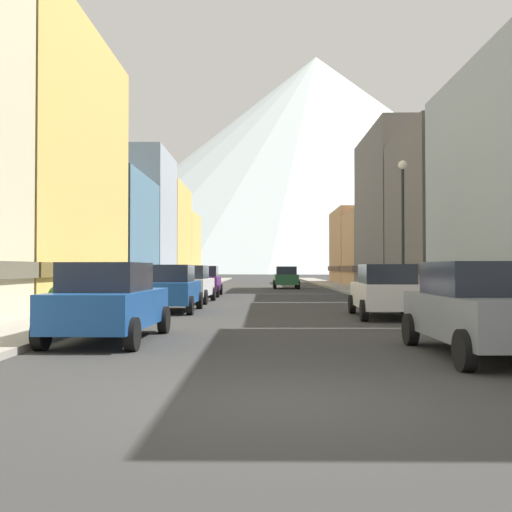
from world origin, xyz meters
TOP-DOWN VIEW (x-y plane):
  - ground_plane at (0.00, 0.00)m, footprint 400.00×400.00m
  - sidewalk_left at (-6.25, 35.00)m, footprint 2.50×100.00m
  - sidewalk_right at (6.25, 35.00)m, footprint 2.50×100.00m
  - storefront_left_2 at (-11.56, 29.72)m, footprint 8.41×9.30m
  - storefront_left_3 at (-11.24, 38.79)m, footprint 7.78×8.35m
  - storefront_left_4 at (-12.43, 48.37)m, footprint 10.16×10.34m
  - storefront_left_5 at (-10.74, 58.16)m, footprint 6.79×9.07m
  - storefront_right_2 at (11.24, 26.56)m, footprint 7.79×9.14m
  - storefront_right_3 at (12.07, 37.52)m, footprint 9.45×11.98m
  - storefront_right_4 at (11.75, 47.85)m, footprint 8.80×8.25m
  - storefront_right_5 at (12.28, 57.63)m, footprint 9.85×10.48m
  - car_left_0 at (-3.80, 6.20)m, footprint 2.17×4.45m
  - car_left_1 at (-3.80, 15.34)m, footprint 2.07×4.40m
  - car_left_2 at (-3.80, 21.41)m, footprint 2.20×4.46m
  - car_left_3 at (-3.80, 28.10)m, footprint 2.11×4.42m
  - car_right_0 at (3.80, 4.02)m, footprint 2.13×4.43m
  - car_right_1 at (3.80, 12.82)m, footprint 2.20×4.46m
  - car_driving_0 at (1.60, 41.40)m, footprint 2.06×4.40m
  - trash_bin_right at (6.35, 9.64)m, footprint 0.59×0.59m
  - potted_plant_0 at (-7.00, 12.11)m, footprint 0.60×0.60m
  - potted_plant_1 at (7.00, 16.53)m, footprint 0.63×0.63m
  - potted_plant_2 at (7.00, 18.20)m, footprint 0.76×0.76m
  - pedestrian_0 at (-6.25, 13.99)m, footprint 0.36×0.36m
  - pedestrian_1 at (6.25, 9.74)m, footprint 0.36×0.36m
  - streetlamp_right at (5.35, 16.88)m, footprint 0.36×0.36m
  - mountain_backdrop at (23.74, 260.00)m, footprint 231.63×231.63m

SIDE VIEW (x-z plane):
  - ground_plane at x=0.00m, z-range 0.00..0.00m
  - sidewalk_left at x=-6.25m, z-range 0.00..0.15m
  - sidewalk_right at x=6.25m, z-range 0.00..0.15m
  - trash_bin_right at x=6.35m, z-range 0.15..1.13m
  - potted_plant_0 at x=-7.00m, z-range 0.18..1.12m
  - potted_plant_2 at x=7.00m, z-range 0.23..1.25m
  - potted_plant_1 at x=7.00m, z-range 0.24..1.25m
  - car_left_0 at x=-3.80m, z-range 0.01..1.79m
  - car_left_1 at x=-3.80m, z-range 0.01..1.79m
  - car_left_2 at x=-3.80m, z-range 0.01..1.79m
  - car_left_3 at x=-3.80m, z-range 0.01..1.79m
  - car_right_0 at x=3.80m, z-range 0.01..1.79m
  - car_right_1 at x=3.80m, z-range 0.01..1.79m
  - car_driving_0 at x=1.60m, z-range 0.01..1.79m
  - pedestrian_0 at x=-6.25m, z-range 0.09..1.74m
  - pedestrian_1 at x=6.25m, z-range 0.09..1.74m
  - storefront_right_4 at x=11.75m, z-range -0.13..6.74m
  - storefront_left_2 at x=-11.56m, z-range -0.14..7.23m
  - storefront_left_5 at x=-10.74m, z-range -0.14..7.44m
  - storefront_right_5 at x=12.28m, z-range -0.14..7.78m
  - streetlamp_right at x=5.35m, z-range 1.06..6.92m
  - storefront_left_4 at x=-12.43m, z-range -0.16..9.19m
  - storefront_right_2 at x=11.24m, z-range -0.16..9.23m
  - storefront_left_3 at x=-11.24m, z-range -0.17..10.37m
  - storefront_right_3 at x=12.07m, z-range -0.18..11.59m
  - mountain_backdrop at x=23.74m, z-range 0.00..96.30m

